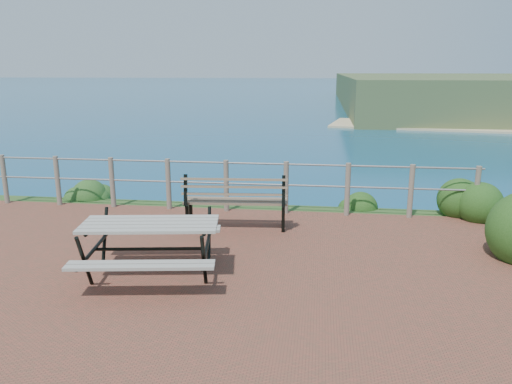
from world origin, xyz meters
TOP-DOWN VIEW (x-y plane):
  - ground at (0.00, 0.00)m, footprint 10.00×7.00m
  - ocean at (0.00, 200.00)m, footprint 1200.00×1200.00m
  - safety_railing at (0.00, 3.35)m, footprint 9.40×0.10m
  - picnic_table at (-0.40, 0.14)m, footprint 1.85×1.52m
  - park_bench at (0.36, 2.31)m, footprint 1.79×0.57m
  - shrub_right_edge at (4.61, 3.50)m, footprint 0.97×0.97m
  - shrub_lip_west at (-3.13, 4.14)m, footprint 0.88×0.88m
  - shrub_lip_east at (2.61, 4.14)m, footprint 0.73×0.73m

SIDE VIEW (x-z plane):
  - ground at x=0.00m, z-range -0.06..0.06m
  - ocean at x=0.00m, z-range 0.00..0.00m
  - shrub_right_edge at x=4.61m, z-range -0.70..0.70m
  - shrub_lip_west at x=-3.13m, z-range -0.33..0.33m
  - shrub_lip_east at x=2.61m, z-range -0.23..0.23m
  - picnic_table at x=-0.40m, z-range 0.10..0.85m
  - safety_railing at x=0.00m, z-range 0.07..1.07m
  - park_bench at x=0.36m, z-range 0.16..1.15m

